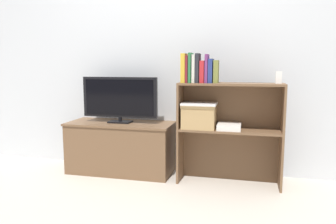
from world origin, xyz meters
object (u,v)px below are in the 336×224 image
object	(u,v)px
book_forest	(191,68)
book_ivory	(194,69)
book_plum	(207,69)
book_navy	(211,71)
book_maroon	(188,69)
book_charcoal	(198,68)
magazine_stack	(229,127)
baby_monitor	(279,77)
tv	(120,98)
laptop	(199,104)
tv_stand	(121,147)
storage_basket_left	(199,115)
book_olive	(216,72)
book_mustard	(184,68)
book_crimson	(202,72)

from	to	relation	value
book_forest	book_ivory	size ratio (longest dim) A/B	1.06
book_plum	book_navy	size ratio (longest dim) A/B	1.19
book_maroon	book_charcoal	world-z (taller)	book_charcoal
book_charcoal	book_plum	size ratio (longest dim) A/B	1.03
book_maroon	magazine_stack	xyz separation A→B (m)	(0.37, 0.02, -0.50)
baby_monitor	book_navy	bearing A→B (deg)	-176.84
tv	magazine_stack	xyz separation A→B (m)	(1.06, -0.09, -0.22)
book_navy	laptop	bearing A→B (deg)	170.73
tv_stand	storage_basket_left	bearing A→B (deg)	-6.69
book_charcoal	magazine_stack	world-z (taller)	book_charcoal
book_olive	tv_stand	bearing A→B (deg)	173.36
tv	book_maroon	distance (m)	0.75
book_olive	storage_basket_left	size ratio (longest dim) A/B	0.65
book_forest	baby_monitor	xyz separation A→B (m)	(0.74, 0.03, -0.08)
tv_stand	laptop	xyz separation A→B (m)	(0.80, -0.09, 0.47)
book_mustard	laptop	size ratio (longest dim) A/B	0.82
book_maroon	storage_basket_left	world-z (taller)	book_maroon
book_ivory	baby_monitor	distance (m)	0.72
book_ivory	book_forest	bearing A→B (deg)	180.00
book_ivory	baby_monitor	xyz separation A→B (m)	(0.71, 0.03, -0.07)
tv	book_mustard	bearing A→B (deg)	-9.31
tv	book_navy	bearing A→B (deg)	-6.88
baby_monitor	book_maroon	bearing A→B (deg)	-177.68
tv	storage_basket_left	size ratio (longest dim) A/B	2.52
tv_stand	magazine_stack	xyz separation A→B (m)	(1.06, -0.09, 0.27)
book_maroon	book_forest	bearing A→B (deg)	0.00
book_olive	book_navy	bearing A→B (deg)	180.00
book_forest	baby_monitor	world-z (taller)	book_forest
tv_stand	tv	bearing A→B (deg)	-90.00
tv	laptop	bearing A→B (deg)	-6.58
book_charcoal	book_mustard	bearing A→B (deg)	180.00
tv_stand	book_charcoal	xyz separation A→B (m)	(0.78, -0.11, 0.78)
book_crimson	baby_monitor	distance (m)	0.64
book_forest	book_olive	bearing A→B (deg)	0.00
book_crimson	book_charcoal	bearing A→B (deg)	180.00
book_plum	book_olive	distance (m)	0.08
magazine_stack	book_crimson	bearing A→B (deg)	-174.98
book_forest	book_plum	bearing A→B (deg)	0.00
book_forest	book_plum	world-z (taller)	book_forest
book_forest	book_crimson	bearing A→B (deg)	0.00
book_navy	laptop	world-z (taller)	book_navy
book_charcoal	book_olive	distance (m)	0.16
book_ivory	book_crimson	world-z (taller)	book_ivory
magazine_stack	laptop	bearing A→B (deg)	-178.93
book_charcoal	baby_monitor	world-z (taller)	book_charcoal
book_charcoal	baby_monitor	distance (m)	0.68
tv_stand	book_ivory	world-z (taller)	book_ivory
book_forest	tv_stand	bearing A→B (deg)	171.31
book_charcoal	book_navy	distance (m)	0.12
book_ivory	laptop	world-z (taller)	book_ivory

